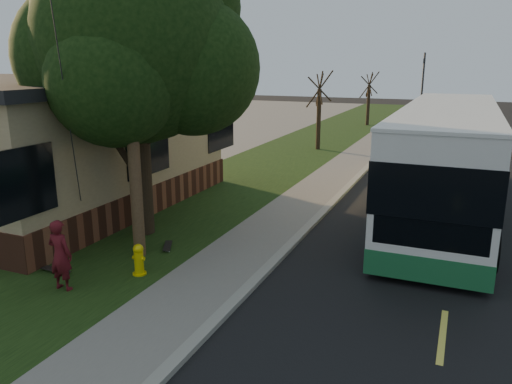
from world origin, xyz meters
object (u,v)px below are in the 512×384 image
traffic_signal (423,83)px  skateboarder (60,255)px  bare_tree_far (368,100)px  transit_bus (446,157)px  fire_hydrant (139,260)px  utility_pole (128,70)px  skateboard_main (168,246)px  leafy_tree (138,48)px  bare_tree_near (319,112)px  skateboard_spare (56,270)px  dumpster (89,178)px  distant_car (434,126)px

traffic_signal → skateboarder: size_ratio=3.52×
bare_tree_far → transit_bus: size_ratio=0.31×
fire_hydrant → bare_tree_far: bearing=90.8°
skateboarder → utility_pole: bearing=-99.6°
utility_pole → bare_tree_far: utility_pole is taller
traffic_signal → skateboard_main: 32.63m
leafy_tree → skateboard_main: size_ratio=10.33×
leafy_tree → traffic_signal: 31.76m
fire_hydrant → utility_pole: utility_pole is taller
bare_tree_near → utility_pole: bearing=-89.3°
fire_hydrant → skateboarder: (-1.06, -1.27, 0.42)m
bare_tree_far → skateboarder: size_ratio=2.58×
skateboard_spare → dumpster: size_ratio=0.44×
traffic_signal → distant_car: (1.63, -8.54, -2.39)m
skateboard_spare → distant_car: 26.96m
skateboarder → distant_car: bearing=-102.9°
leafy_tree → skateboard_spare: bearing=-95.0°
skateboarder → skateboard_main: 3.14m
fire_hydrant → utility_pole: bearing=125.4°
skateboard_main → leafy_tree: bearing=142.5°
fire_hydrant → skateboard_spare: fire_hydrant is taller
skateboarder → skateboard_spare: (-0.80, 0.60, -0.72)m
utility_pole → skateboarder: bearing=-98.9°
traffic_signal → leafy_tree: bearing=-98.5°
bare_tree_near → distant_car: bearing=53.0°
dumpster → distant_car: distant_car is taller
leafy_tree → distant_car: size_ratio=1.71×
fire_hydrant → traffic_signal: 34.25m
traffic_signal → transit_bus: (3.04, -25.82, -1.31)m
traffic_signal → fire_hydrant: bearing=-95.2°
skateboarder → skateboard_main: skateboarder is taller
skateboard_spare → fire_hydrant: bearing=19.9°
bare_tree_near → skateboard_spare: 18.81m
bare_tree_far → skateboard_spare: 30.76m
utility_pole → bare_tree_far: bearing=89.4°
skateboard_main → bare_tree_far: bearing=90.2°
skateboarder → dumpster: bearing=-54.1°
bare_tree_far → skateboarder: (-0.66, -31.27, -1.15)m
leafy_tree → skateboarder: size_ratio=5.00×
traffic_signal → dumpster: 30.37m
traffic_signal → dumpster: size_ratio=3.05×
skateboard_main → skateboard_spare: skateboard_spare is taller
fire_hydrant → skateboard_main: (-0.32, 1.69, -0.31)m
fire_hydrant → traffic_signal: traffic_signal is taller
skateboard_main → distant_car: (5.05, 23.77, 0.66)m
fire_hydrant → leafy_tree: bearing=120.7°
bare_tree_far → distant_car: bearing=-41.5°
distant_car → dumpster: bearing=-120.3°
bare_tree_far → dumpster: bare_tree_far is taller
traffic_signal → dumpster: (-8.85, -28.95, -2.40)m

